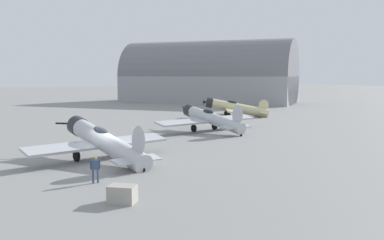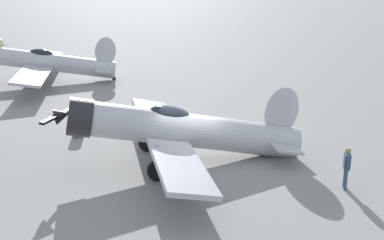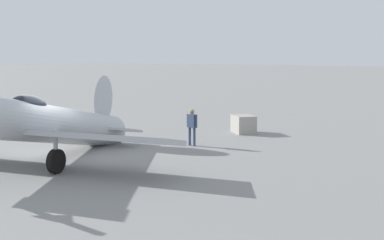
{
  "view_description": "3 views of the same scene",
  "coord_description": "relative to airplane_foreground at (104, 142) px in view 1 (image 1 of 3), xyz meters",
  "views": [
    {
      "loc": [
        -9.4,
        -29.82,
        6.24
      ],
      "look_at": [
        11.84,
        9.03,
        1.6
      ],
      "focal_mm": 40.62,
      "sensor_mm": 36.0,
      "label": 1
    },
    {
      "loc": [
        -18.13,
        -0.29,
        7.36
      ],
      "look_at": [
        0.0,
        0.0,
        1.8
      ],
      "focal_mm": 43.85,
      "sensor_mm": 36.0,
      "label": 2
    },
    {
      "loc": [
        -14.95,
        12.2,
        3.76
      ],
      "look_at": [
        -2.51,
        -5.58,
        1.1
      ],
      "focal_mm": 48.45,
      "sensor_mm": 36.0,
      "label": 3
    }
  ],
  "objects": [
    {
      "name": "ground_crew_mechanic",
      "position": [
        -2.4,
        -6.06,
        -0.47
      ],
      "size": [
        0.6,
        0.29,
        1.56
      ],
      "rotation": [
        0.0,
        0.0,
        4.52
      ],
      "color": "#384766",
      "rests_on": "ground_plane"
    },
    {
      "name": "ground_plane",
      "position": [
        0.11,
        -0.48,
        -1.41
      ],
      "size": [
        400.0,
        400.0,
        0.0
      ],
      "primitive_type": "plane",
      "color": "gray"
    },
    {
      "name": "airplane_foreground",
      "position": [
        0.0,
        0.0,
        0.0
      ],
      "size": [
        11.27,
        10.05,
        3.3
      ],
      "rotation": [
        0.0,
        0.0,
        1.8
      ],
      "color": "#B7BABF",
      "rests_on": "ground_plane"
    },
    {
      "name": "equipment_crate",
      "position": [
        -2.37,
        -10.55,
        -0.98
      ],
      "size": [
        1.59,
        1.55,
        0.88
      ],
      "rotation": [
        0.0,
        0.0,
        2.44
      ],
      "color": "#9E998E",
      "rests_on": "ground_plane"
    },
    {
      "name": "airplane_far_line",
      "position": [
        26.95,
        22.81,
        -0.06
      ],
      "size": [
        9.65,
        11.89,
        3.15
      ],
      "rotation": [
        0.0,
        0.0,
        2.62
      ],
      "color": "beige",
      "rests_on": "ground_plane"
    },
    {
      "name": "airplane_mid_apron",
      "position": [
        15.14,
        10.14,
        0.05
      ],
      "size": [
        13.11,
        10.77,
        3.3
      ],
      "rotation": [
        0.0,
        0.0,
        1.75
      ],
      "color": "#B7BABF",
      "rests_on": "ground_plane"
    },
    {
      "name": "distant_hangar",
      "position": [
        41.04,
        53.96,
        3.65
      ],
      "size": [
        36.36,
        39.22,
        15.84
      ],
      "rotation": [
        0.0,
        0.0,
        2.26
      ],
      "color": "#939399",
      "rests_on": "ground_plane"
    },
    {
      "name": "fuel_drum",
      "position": [
        3.2,
        5.05,
        -0.99
      ],
      "size": [
        0.6,
        0.6,
        0.85
      ],
      "color": "#474C56",
      "rests_on": "ground_plane"
    }
  ]
}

